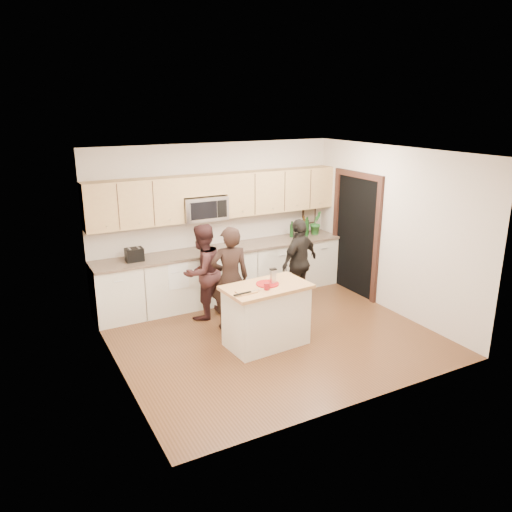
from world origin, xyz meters
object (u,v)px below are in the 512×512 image
toaster (134,255)px  woman_right (299,262)px  woman_left (230,278)px  woman_center (203,272)px  island (266,315)px

toaster → woman_right: (2.60, -0.78, -0.29)m
woman_left → woman_center: size_ratio=1.04×
woman_center → toaster: bearing=-53.8°
toaster → woman_center: 1.11m
toaster → woman_center: size_ratio=0.18×
island → woman_center: 1.43m
woman_center → woman_right: bearing=148.2°
toaster → woman_left: bearing=-44.1°
woman_center → island: bearing=84.0°
woman_right → woman_center: bearing=-28.8°
island → woman_right: woman_right is taller
island → toaster: (-1.35, 1.87, 0.59)m
woman_left → woman_right: 1.49m
woman_left → woman_right: (1.46, 0.33, -0.05)m
island → woman_left: 0.86m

